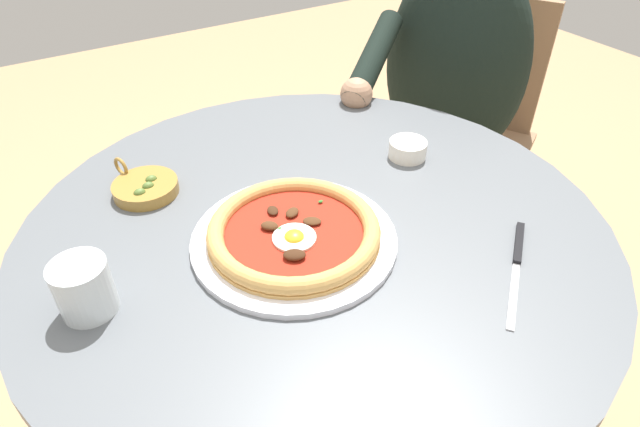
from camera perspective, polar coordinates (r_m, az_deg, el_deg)
name	(u,v)px	position (r m, az deg, el deg)	size (l,w,h in m)	color
dining_table	(316,286)	(0.93, -0.47, -7.71)	(0.91, 0.91, 0.73)	#565B60
pizza_on_plate	(294,233)	(0.78, -2.80, -2.15)	(0.30, 0.30, 0.04)	white
water_glass	(86,293)	(0.74, -23.75, -7.78)	(0.07, 0.07, 0.08)	silver
steak_knife	(517,257)	(0.82, 20.34, -4.33)	(0.18, 0.14, 0.01)	silver
ramekin_capers	(408,149)	(0.99, 9.36, 6.86)	(0.07, 0.07, 0.03)	white
olive_pan	(145,187)	(0.93, -18.19, 2.69)	(0.11, 0.13, 0.04)	olive
diner_person	(443,136)	(1.50, 13.02, 8.09)	(0.58, 0.43, 1.18)	#282833
cafe_chair_diner	(459,119)	(1.63, 14.61, 9.72)	(0.57, 0.57, 0.84)	#957050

